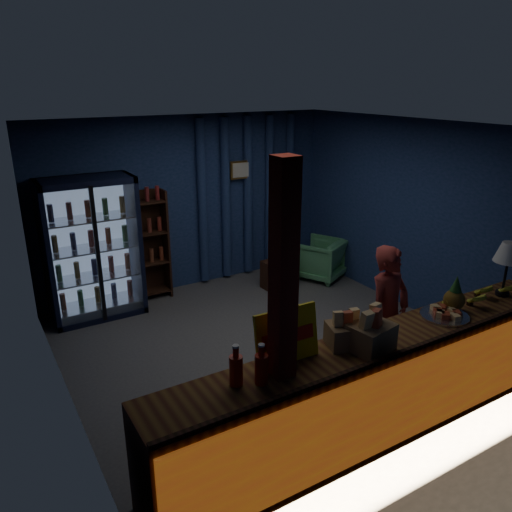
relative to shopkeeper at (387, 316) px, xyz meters
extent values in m
plane|color=#515154|center=(-0.65, 1.32, -0.76)|extent=(4.60, 4.60, 0.00)
plane|color=navy|center=(-0.65, 3.52, 0.54)|extent=(4.60, 0.00, 4.60)
plane|color=navy|center=(-0.65, -0.88, 0.54)|extent=(4.60, 0.00, 4.60)
plane|color=navy|center=(-2.95, 1.32, 0.54)|extent=(0.00, 4.40, 4.40)
plane|color=navy|center=(1.65, 1.32, 0.54)|extent=(0.00, 4.40, 4.40)
plane|color=#472D19|center=(-0.65, 1.32, 1.84)|extent=(4.60, 4.60, 0.00)
cube|color=brown|center=(-0.65, -0.58, -0.28)|extent=(4.40, 0.55, 0.95)
cube|color=red|center=(-0.65, -0.87, -0.28)|extent=(4.35, 0.02, 0.81)
cube|color=#3D1D13|center=(-0.65, -0.85, 0.21)|extent=(4.40, 0.04, 0.04)
cube|color=maroon|center=(-1.70, -0.58, 0.54)|extent=(0.16, 0.16, 2.60)
cube|color=black|center=(-2.20, 3.44, 0.19)|extent=(1.20, 0.06, 1.90)
cube|color=black|center=(-2.77, 3.17, 0.19)|extent=(0.06, 0.60, 1.90)
cube|color=black|center=(-1.63, 3.17, 0.19)|extent=(0.06, 0.60, 1.90)
cube|color=black|center=(-2.20, 3.17, 1.10)|extent=(1.20, 0.60, 0.08)
cube|color=black|center=(-2.20, 3.17, -0.72)|extent=(1.20, 0.60, 0.08)
cube|color=#99B2D8|center=(-2.20, 3.39, 0.19)|extent=(1.08, 0.02, 1.74)
cube|color=white|center=(-2.20, 2.89, 0.19)|extent=(1.12, 0.02, 1.78)
cube|color=black|center=(-2.20, 2.87, 0.19)|extent=(0.05, 0.05, 1.80)
cube|color=silver|center=(-2.20, 3.17, -0.59)|extent=(1.08, 0.48, 0.02)
cylinder|color=#BE411B|center=(-2.65, 3.17, -0.46)|extent=(0.07, 0.07, 0.22)
cylinder|color=#1A6923|center=(-2.42, 3.17, -0.46)|extent=(0.07, 0.07, 0.22)
cylinder|color=#935F16|center=(-2.20, 3.17, -0.46)|extent=(0.07, 0.07, 0.22)
cylinder|color=#161750|center=(-1.97, 3.17, -0.46)|extent=(0.07, 0.07, 0.22)
cylinder|color=maroon|center=(-1.75, 3.17, -0.46)|extent=(0.07, 0.07, 0.22)
cube|color=silver|center=(-2.20, 3.17, -0.19)|extent=(1.08, 0.48, 0.02)
cylinder|color=#1A6923|center=(-2.65, 3.17, -0.06)|extent=(0.07, 0.07, 0.22)
cylinder|color=#935F16|center=(-2.42, 3.17, -0.06)|extent=(0.07, 0.07, 0.22)
cylinder|color=#161750|center=(-2.20, 3.17, -0.06)|extent=(0.07, 0.07, 0.22)
cylinder|color=maroon|center=(-1.97, 3.17, -0.06)|extent=(0.07, 0.07, 0.22)
cylinder|color=#BE411B|center=(-1.75, 3.17, -0.06)|extent=(0.07, 0.07, 0.22)
cube|color=silver|center=(-2.20, 3.17, 0.21)|extent=(1.08, 0.48, 0.02)
cylinder|color=#935F16|center=(-2.65, 3.17, 0.34)|extent=(0.07, 0.07, 0.22)
cylinder|color=#161750|center=(-2.42, 3.17, 0.34)|extent=(0.07, 0.07, 0.22)
cylinder|color=maroon|center=(-2.20, 3.17, 0.34)|extent=(0.07, 0.07, 0.22)
cylinder|color=#BE411B|center=(-1.97, 3.17, 0.34)|extent=(0.07, 0.07, 0.22)
cylinder|color=#1A6923|center=(-1.75, 3.17, 0.34)|extent=(0.07, 0.07, 0.22)
cube|color=silver|center=(-2.20, 3.17, 0.61)|extent=(1.08, 0.48, 0.02)
cylinder|color=#161750|center=(-2.65, 3.17, 0.74)|extent=(0.07, 0.07, 0.22)
cylinder|color=maroon|center=(-2.42, 3.17, 0.74)|extent=(0.07, 0.07, 0.22)
cylinder|color=#BE411B|center=(-2.20, 3.17, 0.74)|extent=(0.07, 0.07, 0.22)
cylinder|color=#1A6923|center=(-1.97, 3.17, 0.74)|extent=(0.07, 0.07, 0.22)
cylinder|color=#935F16|center=(-1.75, 3.17, 0.74)|extent=(0.07, 0.07, 0.22)
cube|color=#3D1D13|center=(-1.35, 3.47, 0.04)|extent=(0.50, 0.02, 1.60)
cube|color=#3D1D13|center=(-1.58, 3.34, 0.04)|extent=(0.03, 0.28, 1.60)
cube|color=#3D1D13|center=(-1.11, 3.34, 0.04)|extent=(0.03, 0.28, 1.60)
cube|color=#3D1D13|center=(-1.35, 3.34, -0.66)|extent=(0.46, 0.26, 0.02)
cube|color=#3D1D13|center=(-1.35, 3.34, -0.21)|extent=(0.46, 0.26, 0.02)
cube|color=#3D1D13|center=(-1.35, 3.34, 0.24)|extent=(0.46, 0.26, 0.02)
cube|color=#3D1D13|center=(-1.35, 3.34, 0.69)|extent=(0.46, 0.26, 0.02)
cylinder|color=navy|center=(-0.45, 3.46, 0.54)|extent=(0.14, 0.14, 2.50)
cylinder|color=navy|center=(-0.05, 3.46, 0.54)|extent=(0.14, 0.14, 2.50)
cylinder|color=navy|center=(0.35, 3.46, 0.54)|extent=(0.14, 0.14, 2.50)
cylinder|color=navy|center=(0.75, 3.46, 0.54)|extent=(0.14, 0.14, 2.50)
cylinder|color=navy|center=(1.15, 3.46, 0.54)|extent=(0.14, 0.14, 2.50)
cube|color=#C18430|center=(0.20, 3.42, 0.99)|extent=(0.36, 0.03, 0.28)
cube|color=silver|center=(0.20, 3.40, 0.99)|extent=(0.30, 0.01, 0.22)
imported|color=maroon|center=(0.00, 0.00, 0.00)|extent=(0.60, 0.44, 1.51)
imported|color=#52A468|center=(1.25, 2.69, -0.44)|extent=(0.93, 0.94, 0.64)
cube|color=#3D1D13|center=(0.45, 2.69, -0.54)|extent=(0.50, 0.38, 0.44)
cylinder|color=#3D1D13|center=(0.45, 2.69, -0.27)|extent=(0.09, 0.09, 0.09)
cube|color=#DAC00B|center=(-1.56, -0.43, 0.41)|extent=(0.56, 0.13, 0.44)
cube|color=red|center=(-1.56, -0.45, 0.41)|extent=(0.46, 0.05, 0.11)
cylinder|color=red|center=(-2.06, -0.52, 0.31)|extent=(0.10, 0.10, 0.23)
cylinder|color=red|center=(-2.06, -0.52, 0.47)|extent=(0.05, 0.05, 0.09)
cylinder|color=white|center=(-2.06, -0.52, 0.51)|extent=(0.05, 0.05, 0.02)
cylinder|color=red|center=(-1.89, -0.60, 0.31)|extent=(0.10, 0.10, 0.23)
cylinder|color=red|center=(-1.89, -0.60, 0.47)|extent=(0.05, 0.05, 0.09)
cylinder|color=white|center=(-1.89, -0.60, 0.51)|extent=(0.05, 0.05, 0.02)
cube|color=#99804A|center=(-0.86, -0.64, 0.31)|extent=(0.40, 0.34, 0.23)
cube|color=#F8A437|center=(-0.95, -0.66, 0.49)|extent=(0.10, 0.08, 0.14)
cube|color=#BC4523|center=(-0.86, -0.64, 0.49)|extent=(0.10, 0.08, 0.14)
cube|color=#F8A437|center=(-0.78, -0.63, 0.49)|extent=(0.10, 0.08, 0.14)
cube|color=#99804A|center=(-1.00, -0.49, 0.29)|extent=(0.36, 0.33, 0.19)
cube|color=#F8A437|center=(-1.07, -0.46, 0.45)|extent=(0.09, 0.07, 0.12)
cube|color=#BC4523|center=(-1.00, -0.49, 0.45)|extent=(0.09, 0.07, 0.12)
cube|color=#F8A437|center=(-0.93, -0.51, 0.45)|extent=(0.09, 0.07, 0.12)
cylinder|color=silver|center=(0.16, -0.56, 0.20)|extent=(0.45, 0.45, 0.02)
cube|color=#F8A437|center=(0.24, -0.56, 0.24)|extent=(0.10, 0.07, 0.05)
cube|color=#BC4523|center=(0.22, -0.50, 0.24)|extent=(0.12, 0.12, 0.05)
cube|color=#F8A437|center=(0.16, -0.47, 0.24)|extent=(0.07, 0.10, 0.05)
cube|color=#BC4523|center=(0.09, -0.50, 0.24)|extent=(0.12, 0.12, 0.05)
cube|color=#F8A437|center=(0.07, -0.56, 0.24)|extent=(0.10, 0.07, 0.05)
cube|color=#BC4523|center=(0.09, -0.62, 0.24)|extent=(0.12, 0.12, 0.05)
cube|color=#F8A437|center=(0.16, -0.65, 0.24)|extent=(0.07, 0.10, 0.05)
cube|color=#BC4523|center=(0.22, -0.62, 0.24)|extent=(0.12, 0.12, 0.05)
cylinder|color=black|center=(1.08, -0.53, 0.22)|extent=(0.14, 0.14, 0.05)
cylinder|color=black|center=(1.08, -0.53, 0.42)|extent=(0.03, 0.03, 0.41)
cone|color=white|center=(1.08, -0.53, 0.67)|extent=(0.29, 0.29, 0.20)
sphere|color=brown|center=(0.34, -0.51, 0.31)|extent=(0.20, 0.20, 0.20)
cone|color=#22561D|center=(0.34, -0.51, 0.47)|extent=(0.11, 0.11, 0.16)
camera|label=1|loc=(-3.55, -3.28, 2.31)|focal=35.00mm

